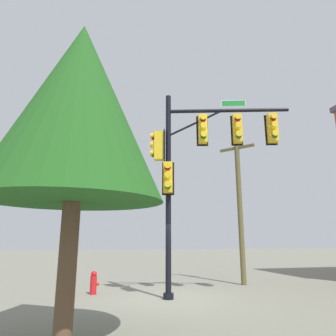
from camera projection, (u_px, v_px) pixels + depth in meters
ground_plane at (168, 299)px, 10.41m from camera, size 120.00×120.00×0.00m
signal_pole_assembly at (201, 151)px, 11.49m from camera, size 5.15×1.88×7.49m
utility_pole at (240, 203)px, 14.64m from camera, size 1.25×1.46×7.03m
fire_hydrant at (94, 283)px, 11.44m from camera, size 0.33×0.24×0.83m
tree_near at (79, 108)px, 6.66m from camera, size 3.70×3.70×6.81m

